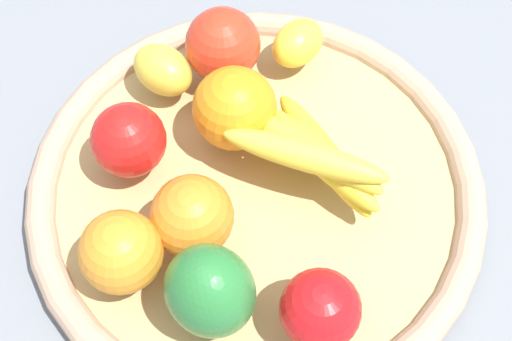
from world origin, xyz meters
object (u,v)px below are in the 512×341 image
at_px(orange_2, 121,252).
at_px(apple_0, 320,309).
at_px(orange_0, 235,108).
at_px(lemon_1, 298,43).
at_px(apple_2, 129,140).
at_px(orange_1, 192,216).
at_px(lemon_0, 163,70).
at_px(bell_pepper, 210,291).
at_px(apple_1, 223,45).
at_px(banana_bunch, 314,153).

bearing_deg(orange_2, apple_0, -27.61).
distance_m(orange_0, lemon_1, 0.12).
distance_m(apple_2, orange_1, 0.11).
bearing_deg(apple_2, apple_0, -54.83).
relative_size(orange_1, lemon_0, 1.13).
bearing_deg(bell_pepper, orange_1, -36.54).
height_order(lemon_1, apple_1, apple_1).
bearing_deg(banana_bunch, apple_2, 164.70).
height_order(banana_bunch, lemon_0, banana_bunch).
distance_m(banana_bunch, lemon_1, 0.15).
bearing_deg(lemon_0, lemon_1, 3.91).
height_order(apple_0, orange_1, orange_1).
bearing_deg(orange_2, bell_pepper, -37.35).
bearing_deg(orange_0, orange_2, -133.74).
distance_m(bell_pepper, orange_1, 0.08).
distance_m(apple_2, apple_1, 0.15).
distance_m(lemon_1, orange_2, 0.30).
xyz_separation_m(apple_0, lemon_0, (-0.10, 0.29, -0.01)).
relative_size(apple_0, banana_bunch, 0.44).
xyz_separation_m(banana_bunch, lemon_0, (-0.13, 0.13, -0.01)).
bearing_deg(lemon_0, orange_1, -88.58).
bearing_deg(apple_0, apple_1, 96.31).
xyz_separation_m(lemon_1, apple_1, (-0.08, -0.00, 0.02)).
bearing_deg(bell_pepper, orange_0, -56.04).
height_order(apple_2, orange_2, orange_2).
height_order(apple_2, apple_1, apple_1).
relative_size(banana_bunch, orange_2, 2.13).
xyz_separation_m(apple_2, apple_0, (0.14, -0.20, -0.00)).
xyz_separation_m(apple_1, lemon_0, (-0.07, -0.01, -0.01)).
bearing_deg(apple_1, bell_pepper, -101.90).
xyz_separation_m(bell_pepper, lemon_1, (0.14, 0.27, -0.02)).
xyz_separation_m(bell_pepper, lemon_0, (-0.01, 0.26, -0.02)).
distance_m(bell_pepper, apple_0, 0.09).
distance_m(bell_pepper, orange_2, 0.09).
xyz_separation_m(orange_0, banana_bunch, (0.07, -0.06, -0.01)).
height_order(apple_2, lemon_1, apple_2).
bearing_deg(bell_pepper, lemon_1, -66.78).
xyz_separation_m(apple_2, orange_2, (-0.02, -0.12, 0.00)).
xyz_separation_m(orange_0, orange_1, (-0.06, -0.11, -0.00)).
bearing_deg(bell_pepper, apple_0, -148.12).
relative_size(bell_pepper, orange_2, 1.23).
bearing_deg(orange_1, bell_pepper, -86.79).
bearing_deg(orange_0, banana_bunch, -42.68).
height_order(bell_pepper, apple_0, bell_pepper).
distance_m(apple_1, lemon_0, 0.07).
relative_size(orange_0, apple_1, 1.06).
distance_m(bell_pepper, orange_0, 0.19).
relative_size(bell_pepper, apple_0, 1.31).
relative_size(banana_bunch, lemon_1, 2.57).
bearing_deg(apple_0, bell_pepper, 161.63).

